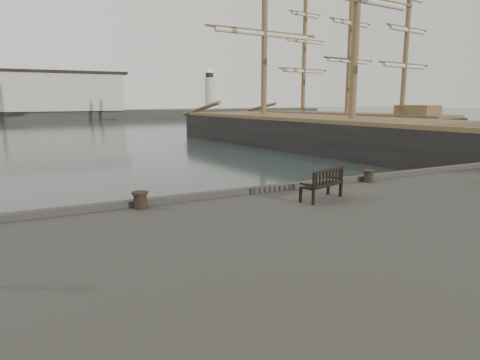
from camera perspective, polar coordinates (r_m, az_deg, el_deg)
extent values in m
plane|color=black|center=(14.72, 2.98, -7.36)|extent=(400.00, 400.00, 0.00)
cube|color=#383530|center=(104.36, -23.74, 7.88)|extent=(140.00, 8.00, 2.00)
cube|color=#BBBAAD|center=(104.07, -28.41, 10.26)|extent=(46.00, 9.00, 8.00)
cube|color=black|center=(104.22, -28.62, 12.62)|extent=(48.00, 9.50, 0.60)
cylinder|color=#BBBAAD|center=(113.42, -4.07, 11.44)|extent=(2.40, 2.40, 8.00)
sphere|color=silver|center=(113.62, -4.11, 14.16)|extent=(1.61, 1.61, 1.61)
cube|color=black|center=(13.20, 10.80, -0.66)|extent=(1.70, 1.04, 0.04)
cube|color=black|center=(13.03, 11.71, 0.24)|extent=(1.54, 0.57, 0.48)
cube|color=black|center=(13.24, 10.77, -1.60)|extent=(1.58, 0.93, 0.44)
cylinder|color=black|center=(12.22, -13.16, -2.64)|extent=(0.48, 0.48, 0.48)
cylinder|color=black|center=(16.39, 16.74, 0.50)|extent=(0.53, 0.53, 0.45)
cube|color=black|center=(38.36, 14.49, 4.23)|extent=(13.96, 45.36, 4.46)
cube|color=brown|center=(38.17, 14.66, 7.78)|extent=(13.41, 44.42, 0.30)
cube|color=black|center=(59.94, 13.93, 6.45)|extent=(11.47, 29.55, 4.13)
cube|color=brown|center=(59.83, 14.03, 8.56)|extent=(11.06, 28.92, 0.30)
cylinder|color=brown|center=(55.59, 21.33, 16.94)|extent=(0.58, 0.58, 17.55)
cylinder|color=brown|center=(60.36, 14.49, 18.25)|extent=(0.58, 0.58, 20.64)
cylinder|color=brown|center=(65.46, 8.57, 16.76)|extent=(0.58, 0.58, 18.16)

